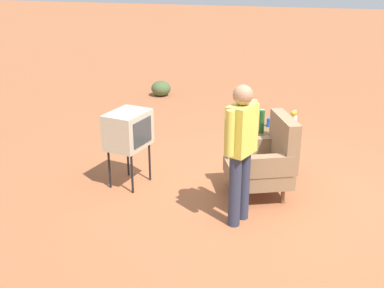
% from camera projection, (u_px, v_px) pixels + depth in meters
% --- Properties ---
extents(ground_plane, '(60.00, 60.00, 0.00)m').
position_uv_depth(ground_plane, '(264.00, 191.00, 6.19)').
color(ground_plane, '#A05B38').
extents(armchair, '(1.02, 1.03, 1.06)m').
position_uv_depth(armchair, '(266.00, 159.00, 5.94)').
color(armchair, brown).
rests_on(armchair, ground).
extents(side_table, '(0.56, 0.56, 0.67)m').
position_uv_depth(side_table, '(275.00, 136.00, 6.56)').
color(side_table, black).
rests_on(side_table, ground).
extents(tv_on_stand, '(0.66, 0.53, 1.03)m').
position_uv_depth(tv_on_stand, '(128.00, 130.00, 6.13)').
color(tv_on_stand, black).
rests_on(tv_on_stand, ground).
extents(person_standing, '(0.54, 0.32, 1.64)m').
position_uv_depth(person_standing, '(241.00, 147.00, 5.14)').
color(person_standing, '#2D3347').
rests_on(person_standing, ground).
extents(bottle_wine_green, '(0.07, 0.07, 0.32)m').
position_uv_depth(bottle_wine_green, '(262.00, 122.00, 6.33)').
color(bottle_wine_green, '#1E5623').
rests_on(bottle_wine_green, side_table).
extents(bottle_short_clear, '(0.06, 0.06, 0.20)m').
position_uv_depth(bottle_short_clear, '(262.00, 116.00, 6.75)').
color(bottle_short_clear, silver).
rests_on(bottle_short_clear, side_table).
extents(soda_can_blue, '(0.07, 0.07, 0.12)m').
position_uv_depth(soda_can_blue, '(269.00, 122.00, 6.62)').
color(soda_can_blue, blue).
rests_on(soda_can_blue, side_table).
extents(flower_vase, '(0.15, 0.10, 0.27)m').
position_uv_depth(flower_vase, '(294.00, 118.00, 6.52)').
color(flower_vase, silver).
rests_on(flower_vase, side_table).
extents(shrub_far, '(0.45, 0.45, 0.34)m').
position_uv_depth(shrub_far, '(161.00, 88.00, 10.70)').
color(shrub_far, '#475B33').
rests_on(shrub_far, ground).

